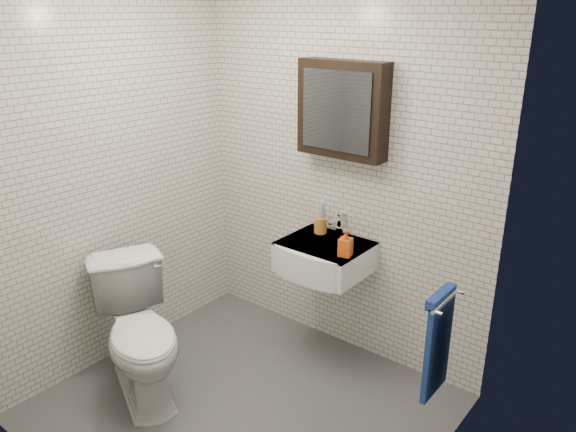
{
  "coord_description": "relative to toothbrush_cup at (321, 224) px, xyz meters",
  "views": [
    {
      "loc": [
        1.96,
        -2.03,
        2.29
      ],
      "look_at": [
        -0.0,
        0.45,
        1.12
      ],
      "focal_mm": 35.0,
      "sensor_mm": 36.0,
      "label": 1
    }
  ],
  "objects": [
    {
      "name": "toothbrush_cup",
      "position": [
        0.0,
        0.0,
        0.0
      ],
      "size": [
        0.11,
        0.11,
        0.24
      ],
      "rotation": [
        0.0,
        0.0,
        0.42
      ],
      "color": "#B7732D",
      "rests_on": "washbasin"
    },
    {
      "name": "soap_bottle",
      "position": [
        0.34,
        -0.22,
        0.03
      ],
      "size": [
        0.09,
        0.1,
        0.17
      ],
      "primitive_type": "imported",
      "rotation": [
        0.0,
        0.0,
        0.25
      ],
      "color": "#DB5817",
      "rests_on": "washbasin"
    },
    {
      "name": "faucet",
      "position": [
        0.12,
        0.03,
        0.01
      ],
      "size": [
        0.06,
        0.2,
        0.15
      ],
      "color": "silver",
      "rests_on": "washbasin"
    },
    {
      "name": "towel_rail",
      "position": [
        1.12,
        -0.55,
        -0.19
      ],
      "size": [
        0.09,
        0.3,
        0.58
      ],
      "color": "silver",
      "rests_on": "room_shell"
    },
    {
      "name": "washbasin",
      "position": [
        0.12,
        -0.16,
        -0.15
      ],
      "size": [
        0.55,
        0.5,
        0.2
      ],
      "color": "white",
      "rests_on": "room_shell"
    },
    {
      "name": "ground",
      "position": [
        0.07,
        -0.9,
        -0.91
      ],
      "size": [
        2.2,
        2.0,
        0.01
      ],
      "primitive_type": "cube",
      "color": "#4A4D51",
      "rests_on": "ground"
    },
    {
      "name": "room_shell",
      "position": [
        0.07,
        -0.9,
        0.56
      ],
      "size": [
        2.22,
        2.02,
        2.51
      ],
      "color": "silver",
      "rests_on": "ground"
    },
    {
      "name": "mirror_cabinet",
      "position": [
        0.12,
        0.03,
        0.79
      ],
      "size": [
        0.6,
        0.15,
        0.6
      ],
      "color": "black",
      "rests_on": "room_shell"
    },
    {
      "name": "toilet",
      "position": [
        -0.52,
        -1.16,
        -0.49
      ],
      "size": [
        0.94,
        0.77,
        0.83
      ],
      "primitive_type": "imported",
      "rotation": [
        0.0,
        0.0,
        1.14
      ],
      "color": "white",
      "rests_on": "ground"
    }
  ]
}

